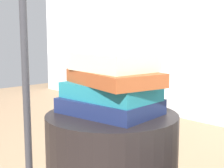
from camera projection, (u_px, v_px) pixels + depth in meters
The scene contains 4 objects.
book_navy at pixel (110, 106), 1.07m from camera, with size 0.29×0.21×0.05m, color #19234C.
book_teal at pixel (110, 91), 1.06m from camera, with size 0.29×0.18×0.05m, color #1E727F.
book_rust at pixel (114, 78), 1.03m from camera, with size 0.30×0.19×0.04m, color #994723.
book_cream at pixel (114, 62), 1.04m from camera, with size 0.24×0.18×0.05m, color beige.
Camera 1 is at (0.76, -0.70, 0.82)m, focal length 53.63 mm.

